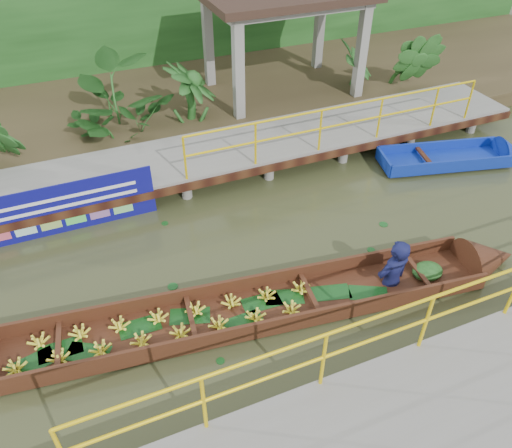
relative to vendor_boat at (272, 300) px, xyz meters
name	(u,v)px	position (x,y,z in m)	size (l,w,h in m)	color
ground	(278,260)	(0.63, 1.10, -0.26)	(80.00, 80.00, 0.00)	#293018
land_strip	(173,97)	(0.63, 8.60, -0.04)	(30.00, 8.00, 0.45)	#342A1A
far_dock	(218,154)	(0.65, 4.53, 0.21)	(16.00, 2.06, 1.66)	slate
near_dock	(480,422)	(1.63, -3.09, 0.04)	(18.00, 2.40, 1.73)	slate
pavilion	(284,5)	(3.63, 7.40, 2.55)	(4.40, 3.00, 3.00)	slate
foliage_backdrop	(146,12)	(0.63, 11.10, 1.74)	(30.00, 0.80, 4.00)	#153C13
vendor_boat	(272,300)	(0.00, 0.00, 0.00)	(10.26, 2.25, 2.30)	#3C1F10
moored_blue_boat	(477,156)	(6.66, 2.51, -0.11)	(3.74, 1.75, 0.87)	#0D2694
blue_banner	(63,209)	(-2.94, 3.58, 0.29)	(3.65, 0.04, 1.14)	navy
tropical_plants	(183,100)	(0.38, 6.40, 0.84)	(14.05, 1.05, 1.31)	#153C13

